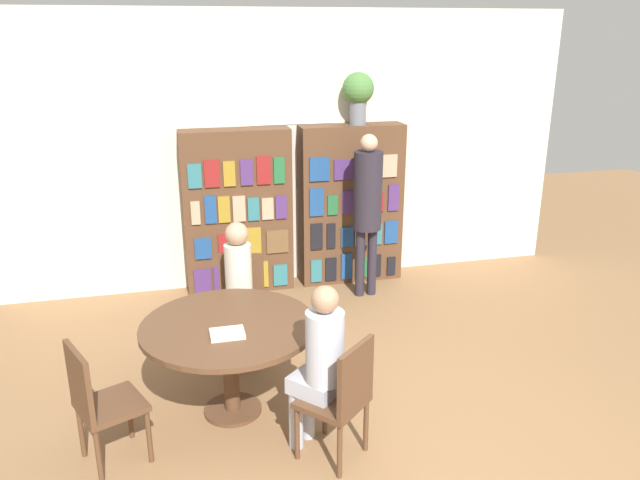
% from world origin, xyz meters
% --- Properties ---
extents(wall_back, '(6.40, 0.07, 3.00)m').
position_xyz_m(wall_back, '(0.00, 3.87, 1.51)').
color(wall_back, beige).
rests_on(wall_back, ground_plane).
extents(bookshelf_left, '(1.16, 0.34, 1.80)m').
position_xyz_m(bookshelf_left, '(-0.64, 3.68, 0.89)').
color(bookshelf_left, brown).
rests_on(bookshelf_left, ground_plane).
extents(bookshelf_right, '(1.16, 0.34, 1.80)m').
position_xyz_m(bookshelf_right, '(0.64, 3.68, 0.89)').
color(bookshelf_right, brown).
rests_on(bookshelf_right, ground_plane).
extents(flower_vase, '(0.34, 0.34, 0.56)m').
position_xyz_m(flower_vase, '(0.71, 3.68, 2.14)').
color(flower_vase, slate).
rests_on(flower_vase, bookshelf_right).
extents(reading_table, '(1.30, 1.30, 0.75)m').
position_xyz_m(reading_table, '(-1.00, 1.30, 0.63)').
color(reading_table, brown).
rests_on(reading_table, ground_plane).
extents(chair_near_camera, '(0.53, 0.53, 0.89)m').
position_xyz_m(chair_near_camera, '(-1.90, 0.90, 0.50)').
color(chair_near_camera, brown).
rests_on(chair_near_camera, ground_plane).
extents(chair_left_side, '(0.47, 0.47, 0.89)m').
position_xyz_m(chair_left_side, '(-0.80, 2.26, 0.50)').
color(chair_left_side, brown).
rests_on(chair_left_side, ground_plane).
extents(chair_far_side, '(0.56, 0.56, 0.89)m').
position_xyz_m(chair_far_side, '(-0.34, 0.57, 0.50)').
color(chair_far_side, brown).
rests_on(chair_far_side, ground_plane).
extents(seated_reader_left, '(0.29, 0.37, 1.26)m').
position_xyz_m(seated_reader_left, '(-0.83, 2.08, 0.71)').
color(seated_reader_left, beige).
rests_on(seated_reader_left, ground_plane).
extents(seated_reader_right, '(0.41, 0.41, 1.25)m').
position_xyz_m(seated_reader_right, '(-0.46, 0.70, 0.71)').
color(seated_reader_right, '#B2B7C6').
rests_on(seated_reader_right, ground_plane).
extents(librarian_standing, '(0.30, 0.57, 1.77)m').
position_xyz_m(librarian_standing, '(0.67, 3.18, 1.09)').
color(librarian_standing, '#28232D').
rests_on(librarian_standing, ground_plane).
extents(open_book_on_table, '(0.24, 0.18, 0.03)m').
position_xyz_m(open_book_on_table, '(-1.03, 1.11, 0.76)').
color(open_book_on_table, silver).
rests_on(open_book_on_table, reading_table).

